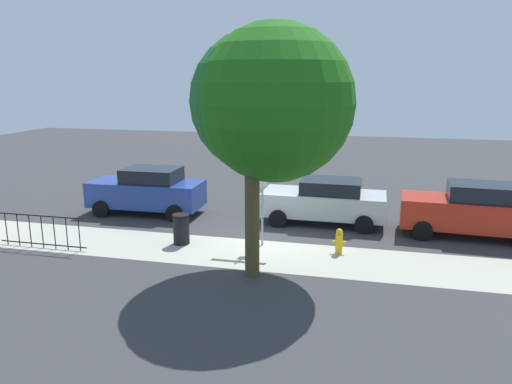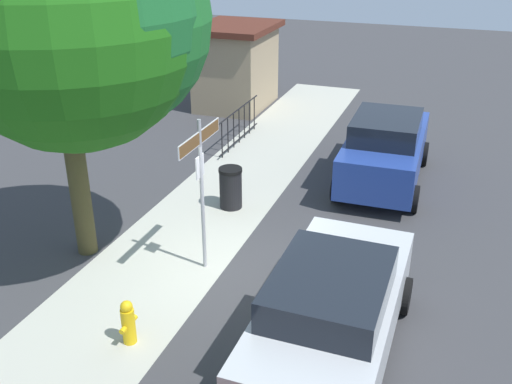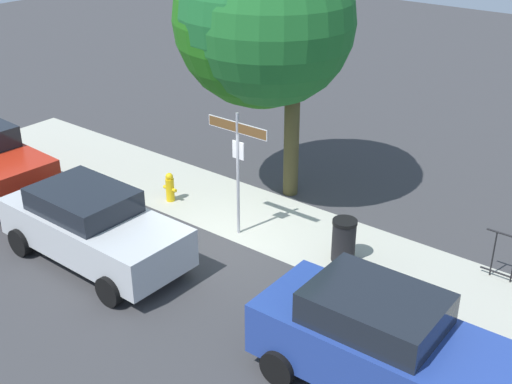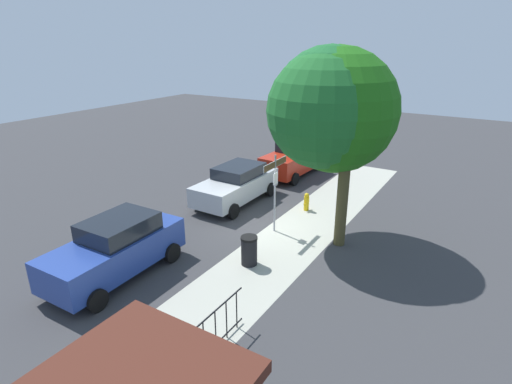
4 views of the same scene
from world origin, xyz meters
TOP-DOWN VIEW (x-y plane):
  - ground_plane at (0.00, 0.00)m, footprint 60.00×60.00m
  - sidewalk_strip at (2.00, 1.30)m, footprint 24.00×2.60m
  - street_sign at (0.09, 0.40)m, footprint 1.65×0.07m
  - shade_tree at (-0.51, 2.12)m, footprint 4.46×4.25m
  - car_red at (-6.65, -2.04)m, footprint 4.74×2.16m
  - car_silver at (-1.61, -2.48)m, footprint 4.46×2.06m
  - car_blue at (5.31, -2.21)m, footprint 4.44×2.07m
  - iron_fence at (6.77, 2.30)m, footprint 3.07×0.04m
  - fire_hydrant at (-2.37, 0.60)m, footprint 0.42×0.22m
  - trash_bin at (2.66, 0.90)m, footprint 0.55×0.55m

SIDE VIEW (x-z plane):
  - ground_plane at x=0.00m, z-range 0.00..0.00m
  - sidewalk_strip at x=2.00m, z-range 0.00..0.00m
  - fire_hydrant at x=-2.37m, z-range -0.01..0.77m
  - trash_bin at x=2.66m, z-range 0.00..0.98m
  - iron_fence at x=6.77m, z-range 0.02..1.09m
  - car_silver at x=-1.61m, z-range 0.02..1.68m
  - car_blue at x=5.31m, z-range 0.01..1.83m
  - car_red at x=-6.65m, z-range 0.01..1.85m
  - street_sign at x=0.09m, z-range 0.62..3.61m
  - shade_tree at x=-0.51m, z-range 1.31..8.05m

